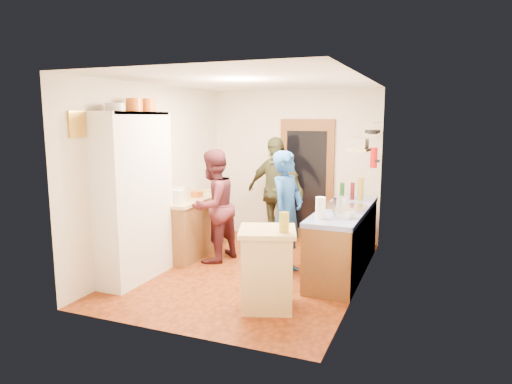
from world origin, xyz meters
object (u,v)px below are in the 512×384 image
Objects in this scene: person_hob at (288,213)px; island_base at (267,271)px; hutch_body at (134,197)px; person_left at (217,206)px; person_back at (276,191)px; right_counter_base at (343,242)px.

island_base is at bearing -161.78° from person_hob.
person_left is at bearing 59.24° from hutch_body.
island_base is 0.51× the size of person_hob.
hutch_body is 1.21× the size of person_back.
person_hob is at bearing -51.03° from person_back.
person_back is at bearing 37.27° from person_hob.
person_back is (-0.64, 1.33, 0.06)m from person_hob.
person_hob reaches higher than island_base.
right_counter_base is 1.32× the size of person_left.
hutch_body reaches higher than right_counter_base.
hutch_body is at bearing -152.53° from right_counter_base.
hutch_body is at bearing -17.13° from person_left.
right_counter_base is at bearing 110.12° from person_left.
person_back is at bearing 107.42° from island_base.
person_left is at bearing -100.83° from person_back.
person_back is (0.51, 1.16, 0.07)m from person_left.
person_hob is 1.48m from person_back.
hutch_body is 2.56× the size of island_base.
person_hob reaches higher than person_left.
right_counter_base is 1.71m from person_back.
person_back is at bearing 144.65° from right_counter_base.
island_base is 0.52× the size of person_left.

